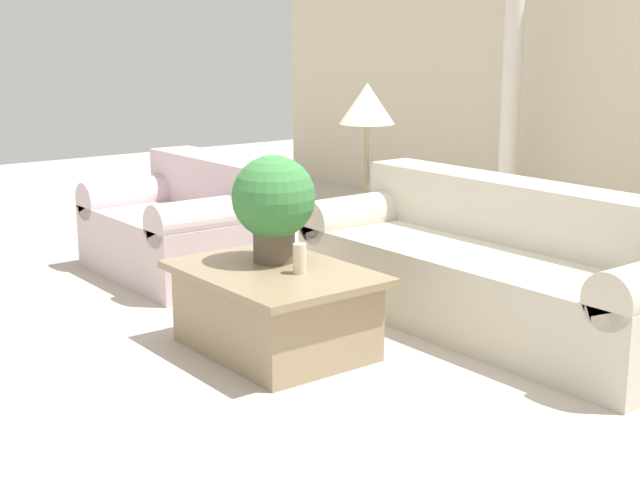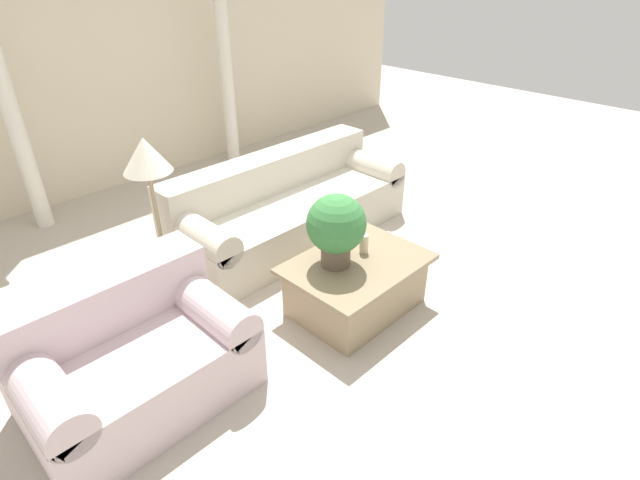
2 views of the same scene
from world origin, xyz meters
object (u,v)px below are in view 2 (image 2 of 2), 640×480
Objects in this scene: loveseat at (131,354)px; coffee_table at (356,285)px; sofa_long at (288,206)px; floor_lamp at (147,163)px; potted_plant at (336,226)px.

loveseat is 1.23× the size of coffee_table.
sofa_long is 1.56m from floor_lamp.
sofa_long is 1.83× the size of floor_lamp.
potted_plant reaches higher than coffee_table.
potted_plant is (1.57, -0.32, 0.44)m from loveseat.
loveseat is at bearing -129.22° from floor_lamp.
potted_plant is at bearing -11.67° from loveseat.
floor_lamp reaches higher than potted_plant.
loveseat is at bearing 168.33° from potted_plant.
sofa_long reaches higher than coffee_table.
floor_lamp reaches higher than coffee_table.
floor_lamp is at bearing 122.44° from coffee_table.
loveseat is (-2.14, -0.87, 0.01)m from sofa_long.
potted_plant is (-0.14, 0.10, 0.56)m from coffee_table.
coffee_table is at bearing -108.54° from sofa_long.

